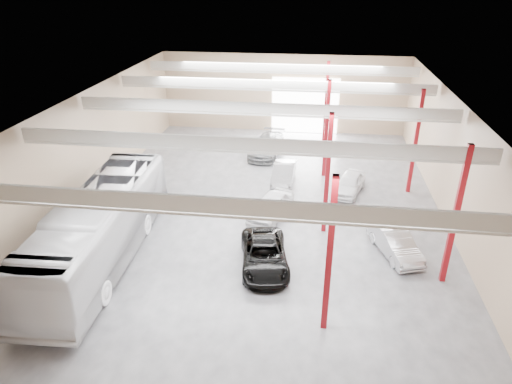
% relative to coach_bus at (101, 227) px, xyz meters
% --- Properties ---
extents(depot_shell, '(22.12, 32.12, 7.06)m').
position_rel_coach_bus_xyz_m(depot_shell, '(7.64, 6.80, 3.11)').
color(depot_shell, '#444449').
rests_on(depot_shell, ground).
extents(coach_bus, '(3.71, 13.52, 3.73)m').
position_rel_coach_bus_xyz_m(coach_bus, '(0.00, 0.00, 0.00)').
color(coach_bus, silver).
rests_on(coach_bus, ground).
extents(black_sedan, '(3.10, 5.25, 1.37)m').
position_rel_coach_bus_xyz_m(black_sedan, '(8.32, 0.31, -1.18)').
color(black_sedan, black).
rests_on(black_sedan, ground).
extents(car_row_a, '(2.96, 4.55, 1.44)m').
position_rel_coach_bus_xyz_m(car_row_a, '(8.13, 5.51, -1.15)').
color(car_row_a, white).
rests_on(car_row_a, ground).
extents(car_row_b, '(1.58, 4.15, 1.35)m').
position_rel_coach_bus_xyz_m(car_row_b, '(8.50, 10.71, -1.19)').
color(car_row_b, '#9E9EA2').
rests_on(car_row_b, ground).
extents(car_row_c, '(2.91, 5.56, 1.54)m').
position_rel_coach_bus_xyz_m(car_row_c, '(6.74, 15.91, -1.10)').
color(car_row_c, slate).
rests_on(car_row_c, ground).
extents(car_right_near, '(2.68, 4.30, 1.34)m').
position_rel_coach_bus_xyz_m(car_right_near, '(15.00, 2.37, -1.20)').
color(car_right_near, '#A0A1A5').
rests_on(car_right_near, ground).
extents(car_right_far, '(2.68, 4.21, 1.34)m').
position_rel_coach_bus_xyz_m(car_right_far, '(13.00, 9.63, -1.20)').
color(car_right_far, white).
rests_on(car_right_far, ground).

